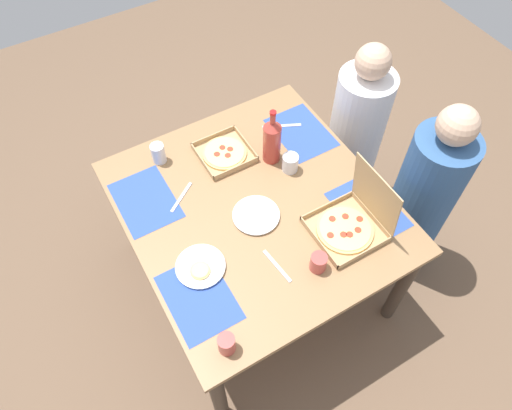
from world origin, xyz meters
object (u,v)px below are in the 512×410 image
pizza_box_edge_far (225,153)px  cup_clear_left (318,263)px  cup_red (227,344)px  diner_right_seat (421,200)px  soda_bottle (272,140)px  cup_spare (158,153)px  plate_near_left (256,215)px  cup_clear_right (290,163)px  diner_left_seat (355,135)px  plate_middle (200,267)px  pizza_box_corner_right (352,222)px

pizza_box_edge_far → cup_clear_left: size_ratio=2.94×
cup_red → diner_right_seat: diner_right_seat is taller
cup_red → pizza_box_edge_far: bearing=152.5°
soda_bottle → cup_spare: 0.57m
soda_bottle → cup_spare: (-0.27, -0.50, -0.08)m
plate_near_left → cup_red: bearing=-40.5°
pizza_box_edge_far → cup_red: (0.89, -0.46, 0.04)m
cup_clear_right → soda_bottle: bearing=-159.0°
diner_right_seat → cup_clear_right: bearing=-123.4°
pizza_box_edge_far → plate_near_left: (0.41, -0.05, -0.00)m
cup_clear_left → cup_spare: bearing=-159.0°
soda_bottle → cup_clear_right: soda_bottle is taller
plate_near_left → soda_bottle: 0.39m
cup_clear_right → diner_left_seat: size_ratio=0.08×
diner_left_seat → cup_clear_right: bearing=-73.0°
cup_clear_right → cup_red: bearing=-47.5°
plate_near_left → cup_clear_right: (-0.16, 0.29, 0.04)m
cup_clear_right → cup_clear_left: 0.56m
plate_middle → diner_left_seat: (-0.46, 1.23, -0.25)m
plate_near_left → cup_red: size_ratio=2.33×
pizza_box_edge_far → plate_middle: size_ratio=1.18×
soda_bottle → cup_clear_left: (0.64, -0.15, -0.09)m
pizza_box_edge_far → cup_clear_right: bearing=43.6°
soda_bottle → diner_left_seat: bearing=96.6°
diner_left_seat → cup_spare: bearing=-99.9°
pizza_box_corner_right → plate_middle: (-0.16, -0.69, -0.04)m
pizza_box_edge_far → cup_clear_left: 0.78m
pizza_box_edge_far → soda_bottle: bearing=54.3°
plate_near_left → cup_clear_left: 0.38m
cup_clear_right → diner_right_seat: 0.76m
plate_middle → cup_clear_left: cup_clear_left is taller
soda_bottle → cup_clear_left: soda_bottle is taller
pizza_box_corner_right → plate_middle: 0.71m
pizza_box_corner_right → cup_clear_left: pizza_box_corner_right is taller
plate_near_left → cup_red: 0.63m
pizza_box_corner_right → diner_right_seat: diner_right_seat is taller
cup_clear_left → cup_red: cup_red is taller
diner_left_seat → plate_near_left: bearing=-68.8°
pizza_box_edge_far → cup_spare: 0.33m
plate_middle → cup_clear_right: 0.69m
cup_spare → diner_right_seat: diner_right_seat is taller
plate_middle → diner_left_seat: diner_left_seat is taller
pizza_box_corner_right → soda_bottle: (-0.55, -0.09, 0.08)m
plate_near_left → cup_spare: size_ratio=2.05×
plate_middle → cup_spare: (-0.66, 0.09, 0.04)m
pizza_box_edge_far → diner_right_seat: (0.64, 0.84, -0.22)m
soda_bottle → diner_right_seat: 0.89m
diner_right_seat → diner_left_seat: bearing=180.0°
diner_left_seat → diner_right_seat: diner_right_seat is taller
plate_near_left → cup_clear_right: 0.33m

